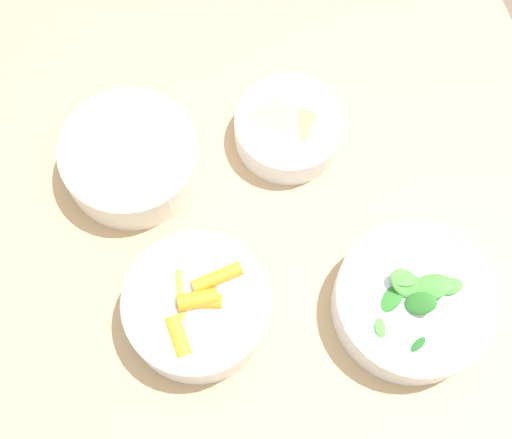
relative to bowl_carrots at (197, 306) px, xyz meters
name	(u,v)px	position (x,y,z in m)	size (l,w,h in m)	color
ground_plane	(246,353)	(0.08, -0.07, -0.81)	(10.00, 10.00, 0.00)	brown
dining_table	(239,268)	(0.08, -0.07, -0.15)	(1.25, 0.91, 0.77)	tan
bowl_carrots	(197,306)	(0.00, 0.00, 0.00)	(0.17, 0.17, 0.07)	silver
bowl_greens	(413,301)	(-0.06, -0.24, 0.00)	(0.18, 0.18, 0.08)	silver
bowl_beans_hotdog	(131,158)	(0.21, 0.04, -0.01)	(0.17, 0.17, 0.06)	silver
bowl_cookies	(288,128)	(0.20, -0.17, -0.01)	(0.14, 0.14, 0.05)	silver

